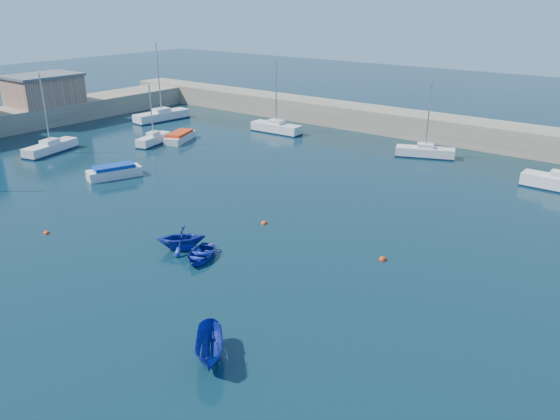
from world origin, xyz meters
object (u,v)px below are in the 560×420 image
Objects in this scene: sailboat_5 at (276,128)px; motorboat_2 at (180,137)px; sailboat_3 at (154,139)px; motorboat_1 at (114,172)px; brick_shed_a at (44,91)px; sailboat_4 at (162,116)px; dinghy_left at (181,238)px; sailboat_2 at (51,147)px; dinghy_center at (200,254)px; sailboat_7 at (560,183)px; dinghy_right at (210,347)px; sailboat_6 at (425,152)px.

sailboat_5 is 11.47m from motorboat_2.
sailboat_5 is 1.61× the size of motorboat_2.
sailboat_3 is 1.31× the size of motorboat_1.
sailboat_3 reaches higher than brick_shed_a.
dinghy_left is (31.14, -25.47, 0.17)m from sailboat_4.
sailboat_2 is 0.83× the size of sailboat_4.
sailboat_4 is at bearing 117.38° from dinghy_center.
motorboat_1 is 19.10m from dinghy_center.
sailboat_7 is 34.84m from dinghy_right.
motorboat_1 is (25.64, -8.96, -3.57)m from brick_shed_a.
sailboat_3 is at bearing 2.86° from brick_shed_a.
sailboat_4 reaches higher than dinghy_center.
sailboat_4 is at bearing 93.22° from sailboat_7.
brick_shed_a is at bearing 135.17° from dinghy_center.
sailboat_6 is 37.38m from dinghy_right.
sailboat_3 is at bearing 42.01° from sailboat_2.
sailboat_2 reaches higher than sailboat_3.
sailboat_5 reaches higher than sailboat_6.
motorboat_1 is at bearing -71.08° from sailboat_3.
sailboat_5 is (16.17, 3.60, -0.01)m from sailboat_4.
motorboat_2 is (20.37, 3.77, -3.63)m from brick_shed_a.
sailboat_2 is 40.34m from dinghy_right.
dinghy_left reaches higher than motorboat_1.
dinghy_left reaches higher than dinghy_right.
sailboat_4 reaches higher than motorboat_1.
dinghy_center is at bearing -63.09° from motorboat_2.
dinghy_left is at bearing -32.70° from sailboat_4.
sailboat_3 is 3.03m from motorboat_2.
sailboat_4 is (10.30, 9.88, -3.48)m from brick_shed_a.
sailboat_5 is 31.54m from sailboat_7.
sailboat_6 is 29.97m from dinghy_left.
sailboat_7 is 31.66m from dinghy_left.
sailboat_3 is (5.79, 8.75, 0.00)m from sailboat_2.
sailboat_5 reaches higher than dinghy_left.
sailboat_7 reaches higher than brick_shed_a.
sailboat_2 is 13.47m from motorboat_2.
dinghy_right is at bearing 167.68° from sailboat_6.
motorboat_2 is 1.58× the size of dinghy_right.
dinghy_center is at bearing -20.11° from brick_shed_a.
sailboat_6 is (31.42, 21.97, -0.00)m from sailboat_2.
motorboat_2 is at bearing -179.00° from dinghy_left.
brick_shed_a is 1.63× the size of motorboat_1.
sailboat_6 reaches higher than dinghy_left.
sailboat_2 is at bearing 114.72° from sailboat_7.
dinghy_center is at bearing -0.97° from motorboat_1.
sailboat_6 reaches higher than motorboat_1.
sailboat_3 is 11.81m from motorboat_1.
sailboat_4 is at bearing 100.51° from sailboat_5.
sailboat_7 is (31.47, -2.05, 0.02)m from sailboat_5.
motorboat_1 is at bearing 118.62° from sailboat_6.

